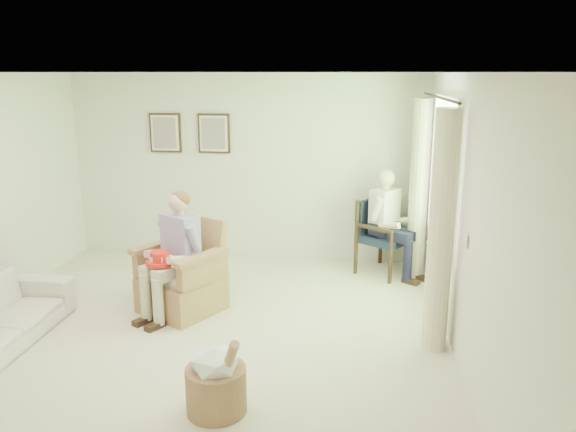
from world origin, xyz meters
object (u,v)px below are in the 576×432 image
Objects in this scene: wood_armchair at (386,232)px; person_wicker at (177,247)px; wicker_armchair at (182,282)px; red_hat at (160,259)px; hatbox at (216,380)px; person_dark at (387,216)px.

wood_armchair is 0.73× the size of person_wicker.
wicker_armchair reaches higher than red_hat.
hatbox is (0.85, -1.89, -0.05)m from wicker_armchair.
wicker_armchair is at bearing 160.42° from wood_armchair.
person_wicker reaches higher than wood_armchair.
hatbox is at bearing -33.81° from person_wicker.
wicker_armchair is 2.08m from hatbox.
person_dark is 1.95× the size of hatbox.
person_dark reaches higher than red_hat.
hatbox is at bearing -167.61° from person_dark.
person_dark is at bearing 63.90° from person_wicker.
wicker_armchair is 0.76× the size of person_wicker.
person_wicker is 2.02m from hatbox.
person_dark reaches higher than wood_armchair.
person_wicker is (-2.32, -1.71, 0.25)m from wood_armchair.
person_dark is 3.65m from hatbox.
hatbox is at bearing -58.14° from red_hat.
wicker_armchair is 3.40× the size of red_hat.
person_dark is at bearing 61.51° from wicker_armchair.
person_dark is (2.32, 1.54, 0.02)m from person_wicker.
person_dark is at bearing 66.07° from hatbox.
hatbox is (-1.46, -3.30, -0.53)m from person_dark.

